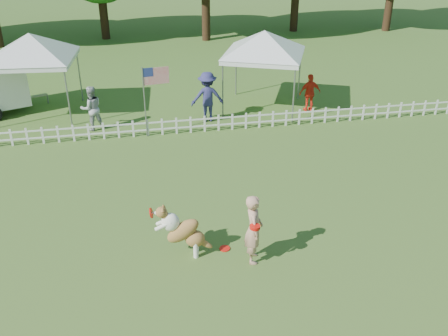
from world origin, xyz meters
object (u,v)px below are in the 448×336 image
object	(u,v)px
handler	(254,229)
dog	(184,231)
canopy_tent_left	(36,76)
flag_pole	(145,103)
frisbee_on_turf	(225,248)
spectator_a	(92,108)
spectator_b	(207,97)
canopy_tent_right	(263,71)
spectator_c	(310,93)

from	to	relation	value
handler	dog	world-z (taller)	handler
canopy_tent_left	flag_pole	distance (m)	4.90
handler	frisbee_on_turf	distance (m)	1.10
dog	flag_pole	xyz separation A→B (m)	(-0.50, 6.94, 0.60)
spectator_a	spectator_b	size ratio (longest dim) A/B	0.86
handler	canopy_tent_right	size ratio (longest dim) A/B	0.56
canopy_tent_right	spectator_a	xyz separation A→B (m)	(-6.51, -1.08, -0.69)
frisbee_on_turf	spectator_a	bearing A→B (deg)	112.55
canopy_tent_right	spectator_b	xyz separation A→B (m)	(-2.36, -1.02, -0.55)
spectator_c	spectator_b	bearing A→B (deg)	0.01
spectator_a	spectator_c	xyz separation A→B (m)	(8.22, 0.35, -0.06)
canopy_tent_left	spectator_a	world-z (taller)	canopy_tent_left
dog	spectator_b	bearing A→B (deg)	88.45
dog	spectator_a	world-z (taller)	spectator_a
canopy_tent_left	canopy_tent_right	distance (m)	8.60
canopy_tent_right	spectator_b	world-z (taller)	canopy_tent_right
handler	canopy_tent_right	bearing A→B (deg)	-7.12
canopy_tent_right	canopy_tent_left	bearing A→B (deg)	-163.18
flag_pole	spectator_c	xyz separation A→B (m)	(6.37, 1.35, -0.50)
canopy_tent_right	flag_pole	world-z (taller)	canopy_tent_right
handler	flag_pole	world-z (taller)	flag_pole
flag_pole	canopy_tent_right	bearing A→B (deg)	14.87
dog	canopy_tent_right	size ratio (longest dim) A/B	0.43
frisbee_on_turf	flag_pole	distance (m)	7.17
spectator_c	frisbee_on_turf	bearing A→B (deg)	55.03
handler	dog	xyz separation A→B (m)	(-1.48, 0.48, -0.19)
dog	flag_pole	distance (m)	6.98
spectator_a	frisbee_on_turf	bearing A→B (deg)	95.26
canopy_tent_left	flag_pole	world-z (taller)	canopy_tent_left
flag_pole	spectator_a	xyz separation A→B (m)	(-1.85, 0.99, -0.43)
frisbee_on_turf	canopy_tent_right	bearing A→B (deg)	70.23
spectator_b	canopy_tent_left	bearing A→B (deg)	-15.86
canopy_tent_left	spectator_b	bearing A→B (deg)	-12.34
flag_pole	canopy_tent_left	bearing A→B (deg)	133.60
spectator_c	spectator_a	bearing A→B (deg)	-1.67
dog	spectator_a	distance (m)	8.27
spectator_b	handler	bearing A→B (deg)	89.14
canopy_tent_left	spectator_a	bearing A→B (deg)	-39.27
dog	spectator_c	world-z (taller)	spectator_c
dog	spectator_b	world-z (taller)	spectator_b
handler	flag_pole	xyz separation A→B (m)	(-1.98, 7.42, 0.41)
canopy_tent_left	spectator_b	xyz separation A→B (m)	(6.19, -1.92, -0.58)
spectator_b	spectator_c	bearing A→B (deg)	-174.52
frisbee_on_turf	canopy_tent_right	size ratio (longest dim) A/B	0.08
dog	spectator_a	bearing A→B (deg)	117.71
handler	flag_pole	distance (m)	7.69
canopy_tent_right	spectator_a	world-z (taller)	canopy_tent_right
frisbee_on_turf	canopy_tent_left	bearing A→B (deg)	118.29
canopy_tent_left	canopy_tent_right	world-z (taller)	canopy_tent_left
handler	dog	bearing A→B (deg)	80.56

